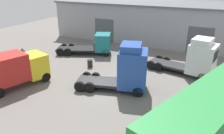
{
  "coord_description": "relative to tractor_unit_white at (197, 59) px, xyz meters",
  "views": [
    {
      "loc": [
        8.54,
        -15.76,
        9.36
      ],
      "look_at": [
        0.35,
        1.42,
        1.6
      ],
      "focal_mm": 35.0,
      "sensor_mm": 36.0,
      "label": 1
    }
  ],
  "objects": [
    {
      "name": "ground_plane",
      "position": [
        -7.35,
        -6.52,
        -1.87
      ],
      "size": [
        60.0,
        60.0,
        0.0
      ],
      "primitive_type": "plane",
      "color": "slate"
    },
    {
      "name": "oil_drum",
      "position": [
        -10.94,
        -2.62,
        -1.43
      ],
      "size": [
        0.58,
        0.58,
        0.88
      ],
      "color": "black",
      "rests_on": "ground_plane"
    },
    {
      "name": "gravel_pile",
      "position": [
        -18.93,
        -4.67,
        -0.99
      ],
      "size": [
        2.74,
        2.74,
        1.78
      ],
      "color": "#565147",
      "rests_on": "ground_plane"
    },
    {
      "name": "flatbed_truck_teal",
      "position": [
        -12.67,
        1.74,
        -0.56
      ],
      "size": [
        7.43,
        4.92,
        2.71
      ],
      "rotation": [
        0.0,
        0.0,
        0.39
      ],
      "color": "#197075",
      "rests_on": "ground_plane"
    },
    {
      "name": "box_truck_yellow",
      "position": [
        -14.78,
        -10.05,
        -0.09
      ],
      "size": [
        4.32,
        6.9,
        3.18
      ],
      "rotation": [
        0.0,
        0.0,
        1.25
      ],
      "color": "yellow",
      "rests_on": "ground_plane"
    },
    {
      "name": "tractor_unit_blue",
      "position": [
        -5.1,
        -5.84,
        0.15
      ],
      "size": [
        6.66,
        4.03,
        4.3
      ],
      "rotation": [
        0.0,
        0.0,
        0.26
      ],
      "color": "#2347A3",
      "rests_on": "ground_plane"
    },
    {
      "name": "container_trailer_green",
      "position": [
        2.05,
        -10.64,
        0.78
      ],
      "size": [
        6.53,
        12.27,
        4.19
      ],
      "rotation": [
        0.0,
        0.0,
        -1.92
      ],
      "color": "#28843D",
      "rests_on": "ground_plane"
    },
    {
      "name": "warehouse_building",
      "position": [
        -7.35,
        12.43,
        1.09
      ],
      "size": [
        32.28,
        10.4,
        5.92
      ],
      "color": "#93999E",
      "rests_on": "ground_plane"
    },
    {
      "name": "tractor_unit_white",
      "position": [
        0.0,
        0.0,
        0.0
      ],
      "size": [
        7.01,
        3.7,
        4.01
      ],
      "rotation": [
        0.0,
        0.0,
        -0.19
      ],
      "color": "silver",
      "rests_on": "ground_plane"
    }
  ]
}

